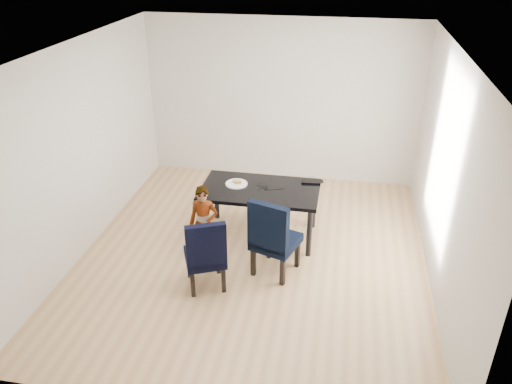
% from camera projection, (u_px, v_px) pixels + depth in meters
% --- Properties ---
extents(floor, '(4.50, 5.00, 0.01)m').
position_uv_depth(floor, '(253.00, 255.00, 6.67)').
color(floor, tan).
rests_on(floor, ground).
extents(ceiling, '(4.50, 5.00, 0.01)m').
position_uv_depth(ceiling, '(253.00, 49.00, 5.41)').
color(ceiling, white).
rests_on(ceiling, wall_back).
extents(wall_back, '(4.50, 0.01, 2.70)m').
position_uv_depth(wall_back, '(281.00, 101.00, 8.22)').
color(wall_back, silver).
rests_on(wall_back, ground).
extents(wall_front, '(4.50, 0.01, 2.70)m').
position_uv_depth(wall_front, '(193.00, 294.00, 3.86)').
color(wall_front, silver).
rests_on(wall_front, ground).
extents(wall_left, '(0.01, 5.00, 2.70)m').
position_uv_depth(wall_left, '(81.00, 150.00, 6.40)').
color(wall_left, silver).
rests_on(wall_left, ground).
extents(wall_right, '(0.01, 5.00, 2.70)m').
position_uv_depth(wall_right, '(447.00, 178.00, 5.68)').
color(wall_right, silver).
rests_on(wall_right, ground).
extents(dining_table, '(1.60, 0.90, 0.75)m').
position_uv_depth(dining_table, '(260.00, 212.00, 6.93)').
color(dining_table, black).
rests_on(dining_table, floor).
extents(chair_left, '(0.62, 0.63, 0.96)m').
position_uv_depth(chair_left, '(205.00, 251.00, 5.90)').
color(chair_left, black).
rests_on(chair_left, floor).
extents(chair_right, '(0.65, 0.67, 1.07)m').
position_uv_depth(chair_right, '(276.00, 235.00, 6.12)').
color(chair_right, black).
rests_on(chair_right, floor).
extents(child, '(0.40, 0.28, 1.03)m').
position_uv_depth(child, '(204.00, 224.00, 6.39)').
color(child, '#E94913').
rests_on(child, floor).
extents(plate, '(0.39, 0.39, 0.02)m').
position_uv_depth(plate, '(236.00, 184.00, 6.86)').
color(plate, white).
rests_on(plate, dining_table).
extents(sandwich, '(0.16, 0.10, 0.06)m').
position_uv_depth(sandwich, '(237.00, 181.00, 6.84)').
color(sandwich, '#B88341').
rests_on(sandwich, plate).
extents(laptop, '(0.32, 0.22, 0.02)m').
position_uv_depth(laptop, '(312.00, 180.00, 6.94)').
color(laptop, black).
rests_on(laptop, dining_table).
extents(cable_tangle, '(0.16, 0.16, 0.01)m').
position_uv_depth(cable_tangle, '(263.00, 189.00, 6.73)').
color(cable_tangle, black).
rests_on(cable_tangle, dining_table).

